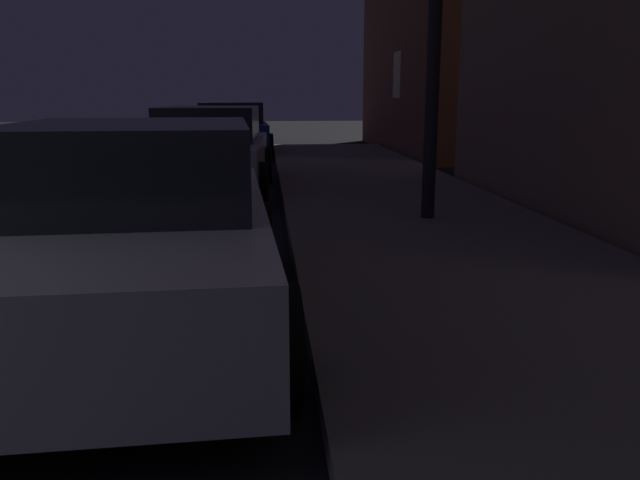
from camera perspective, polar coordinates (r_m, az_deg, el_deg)
name	(u,v)px	position (r m, az deg, el deg)	size (l,w,h in m)	color
car_white	(136,229)	(4.54, -16.33, 1.00)	(2.16, 4.20, 1.43)	silver
car_silver	(211,150)	(10.73, -9.87, 8.01)	(2.07, 4.33, 1.43)	#B7B7BF
car_blue	(232,129)	(17.62, -8.01, 9.90)	(2.25, 4.09, 1.43)	navy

